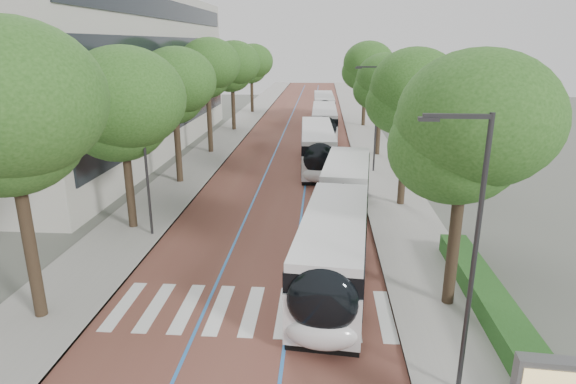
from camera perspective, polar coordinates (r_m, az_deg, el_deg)
name	(u,v)px	position (r m, az deg, el deg)	size (l,w,h in m)	color
ground	(243,325)	(18.03, -5.40, -15.45)	(160.00, 160.00, 0.00)	#51544C
road	(298,131)	(55.86, 1.25, 7.25)	(11.00, 140.00, 0.02)	brown
sidewalk_left	(234,130)	(56.71, -6.41, 7.35)	(4.00, 140.00, 0.12)	gray
sidewalk_right	(364,131)	(55.99, 9.00, 7.12)	(4.00, 140.00, 0.12)	gray
kerb_left	(250,130)	(56.40, -4.49, 7.35)	(0.20, 140.00, 0.14)	gray
kerb_right	(347,131)	(55.86, 7.04, 7.18)	(0.20, 140.00, 0.14)	gray
zebra_crossing	(252,310)	(18.83, -4.28, -13.79)	(10.55, 3.60, 0.01)	silver
lane_line_left	(285,131)	(55.96, -0.40, 7.28)	(0.12, 126.00, 0.01)	#2364B2
lane_line_right	(312,131)	(55.80, 2.90, 7.24)	(0.12, 126.00, 0.01)	#2364B2
office_building	(76,74)	(48.41, -23.81, 12.63)	(18.11, 40.00, 14.00)	#ADACA1
hedge	(504,323)	(18.68, 24.24, -13.93)	(1.20, 14.00, 0.80)	#204718
streetlight_near	(470,239)	(13.49, 20.73, -5.22)	(1.82, 0.20, 8.00)	#2C2C2E
streetlight_far	(374,111)	(37.47, 10.18, 9.48)	(1.82, 0.20, 8.00)	#2C2C2E
lamp_post_left	(146,160)	(25.20, -16.52, 3.71)	(0.14, 0.14, 8.00)	#2C2C2E
trees_left	(195,80)	(40.11, -10.96, 12.91)	(6.11, 60.86, 10.00)	black
trees_right	(388,84)	(38.64, 11.77, 12.38)	(5.91, 47.73, 9.40)	black
lead_bus	(340,219)	(23.20, 6.19, -3.26)	(4.28, 18.55, 3.20)	black
bus_queued_0	(317,148)	(38.97, 3.49, 5.24)	(3.00, 12.49, 3.20)	silver
bus_queued_1	(324,123)	(51.35, 4.31, 8.14)	(2.60, 12.41, 3.20)	silver
bus_queued_2	(324,107)	(64.53, 4.26, 10.01)	(2.80, 12.45, 3.20)	silver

